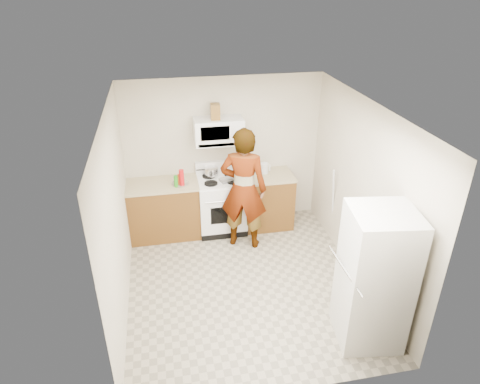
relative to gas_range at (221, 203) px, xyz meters
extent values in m
plane|color=gray|center=(0.10, -1.48, -0.49)|extent=(3.60, 3.60, 0.00)
cube|color=beige|center=(0.10, 0.31, 0.76)|extent=(3.20, 0.02, 2.50)
cube|color=beige|center=(1.69, -1.48, 0.76)|extent=(0.02, 3.60, 2.50)
cube|color=brown|center=(-0.94, 0.01, -0.04)|extent=(1.12, 0.62, 0.90)
cube|color=tan|center=(-0.94, 0.01, 0.43)|extent=(1.14, 0.64, 0.03)
cube|color=brown|center=(0.78, 0.01, -0.04)|extent=(0.80, 0.62, 0.90)
cube|color=tan|center=(0.78, 0.01, 0.43)|extent=(0.82, 0.64, 0.03)
cube|color=white|center=(0.00, -0.01, -0.04)|extent=(0.76, 0.65, 0.90)
cube|color=white|center=(0.00, -0.01, 0.43)|extent=(0.76, 0.62, 0.03)
cube|color=white|center=(0.00, 0.28, 0.54)|extent=(0.76, 0.08, 0.20)
cube|color=white|center=(0.00, 0.13, 1.21)|extent=(0.76, 0.38, 0.40)
imported|color=tan|center=(0.27, -0.51, 0.49)|extent=(0.83, 0.69, 1.95)
cube|color=beige|center=(1.33, -2.69, 0.36)|extent=(0.79, 0.79, 1.70)
cylinder|color=silver|center=(0.74, 0.10, 0.53)|extent=(0.16, 0.16, 0.17)
cube|color=brown|center=(-0.05, 0.09, 1.53)|extent=(0.15, 0.15, 0.24)
cylinder|color=silver|center=(-0.13, 0.15, 0.53)|extent=(0.23, 0.23, 0.12)
cube|color=silver|center=(0.10, -0.08, 0.47)|extent=(0.29, 0.23, 0.05)
cylinder|color=red|center=(-0.63, -0.12, 0.58)|extent=(0.10, 0.10, 0.26)
cylinder|color=#ED541A|center=(-0.66, -0.08, 0.54)|extent=(0.08, 0.08, 0.17)
cylinder|color=#207E17|center=(-0.72, -0.15, 0.54)|extent=(0.07, 0.07, 0.19)
cylinder|color=silver|center=(-0.65, -0.05, 0.46)|extent=(0.34, 0.34, 0.01)
cylinder|color=silver|center=(1.69, -0.62, 0.16)|extent=(0.21, 0.21, 1.27)
camera|label=1|loc=(-0.87, -6.13, 3.43)|focal=32.00mm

